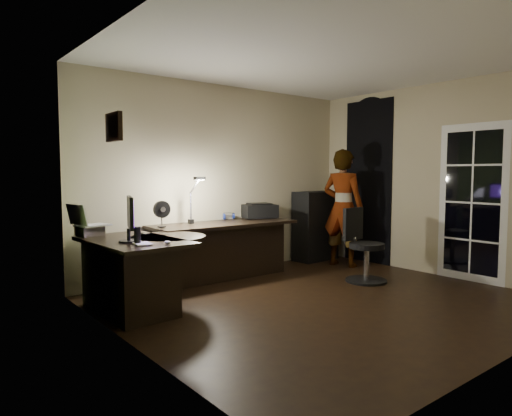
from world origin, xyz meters
TOP-DOWN VIEW (x-y plane):
  - floor at (0.00, 0.00)m, footprint 4.50×4.00m
  - ceiling at (0.00, 0.00)m, footprint 4.50×4.00m
  - wall_back at (0.00, 2.00)m, footprint 4.50×0.01m
  - wall_left at (-2.25, 0.00)m, footprint 0.01×4.00m
  - wall_right at (2.25, 0.00)m, footprint 0.01×4.00m
  - green_wall_overlay at (-2.24, 0.00)m, footprint 0.00×4.00m
  - arched_doorway at (2.24, 1.15)m, footprint 0.01×0.90m
  - french_door at (2.24, -0.55)m, footprint 0.02×0.92m
  - framed_picture at (-2.22, 0.45)m, footprint 0.04×0.30m
  - desk_left at (-1.83, 0.99)m, footprint 0.87×1.35m
  - desk_right at (-0.25, 1.63)m, footprint 2.06×0.76m
  - cabinet at (1.69, 1.78)m, footprint 0.78×0.42m
  - laptop_stand at (-2.10, 1.50)m, footprint 0.28×0.25m
  - laptop at (-2.07, 1.50)m, footprint 0.42×0.41m
  - monitor at (-1.94, 0.84)m, footprint 0.26×0.50m
  - mouse at (-1.70, 0.48)m, footprint 0.07×0.09m
  - phone at (-1.57, 1.29)m, footprint 0.10×0.15m
  - pen at (-1.90, 0.80)m, footprint 0.03×0.14m
  - speaker at (-1.93, 0.67)m, footprint 0.09×0.09m
  - notepad at (-1.90, 0.60)m, footprint 0.18×0.23m
  - desk_fan at (-1.18, 1.63)m, footprint 0.21×0.12m
  - headphones at (0.04, 1.93)m, footprint 0.23×0.16m
  - printer at (0.51, 1.80)m, footprint 0.58×0.52m
  - desk_lamp at (-0.71, 1.72)m, footprint 0.19×0.31m
  - office_chair at (1.12, 0.29)m, footprint 0.59×0.59m
  - person at (1.68, 1.19)m, footprint 0.58×0.73m

SIDE VIEW (x-z plane):
  - floor at x=0.00m, z-range -0.01..0.00m
  - desk_left at x=-1.83m, z-range 0.00..0.76m
  - desk_right at x=-0.25m, z-range 0.00..0.77m
  - office_chair at x=1.12m, z-range 0.00..0.98m
  - cabinet at x=1.69m, z-range 0.00..1.14m
  - phone at x=-1.57m, z-range 0.76..0.77m
  - pen at x=-1.90m, z-range 0.76..0.77m
  - notepad at x=-1.90m, z-range 0.76..0.77m
  - mouse at x=-1.70m, z-range 0.76..0.79m
  - laptop_stand at x=-2.10m, z-range 0.76..0.87m
  - headphones at x=0.04m, z-range 0.78..0.88m
  - speaker at x=-1.93m, z-range 0.76..0.93m
  - printer at x=0.51m, z-range 0.78..0.99m
  - person at x=1.68m, z-range 0.00..1.81m
  - monitor at x=-1.94m, z-range 0.76..1.09m
  - desk_fan at x=-1.18m, z-range 0.78..1.10m
  - laptop at x=-2.07m, z-range 0.87..1.11m
  - french_door at x=2.24m, z-range 0.00..2.10m
  - desk_lamp at x=-0.71m, z-range 0.78..1.43m
  - arched_doorway at x=2.24m, z-range 0.00..2.60m
  - wall_back at x=0.00m, z-range 0.00..2.70m
  - wall_left at x=-2.25m, z-range 0.00..2.70m
  - wall_right at x=2.25m, z-range 0.00..2.70m
  - green_wall_overlay at x=-2.24m, z-range 0.00..2.70m
  - framed_picture at x=-2.22m, z-range 1.73..1.98m
  - ceiling at x=0.00m, z-range 2.70..2.71m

